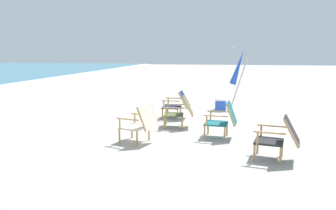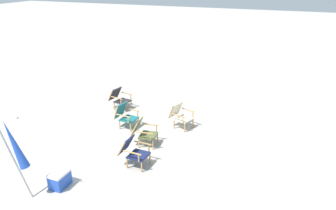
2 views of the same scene
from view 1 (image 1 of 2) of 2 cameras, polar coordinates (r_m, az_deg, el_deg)
The scene contains 8 objects.
ground_plane at distance 8.82m, azimuth 10.72°, elevation -3.21°, with size 80.00×80.00×0.00m, color #B2AAA0.
beach_chair_front_right at distance 9.28m, azimuth 1.66°, elevation 0.23°, with size 0.62×0.78×0.79m.
beach_chair_front_left at distance 7.26m, azimuth 9.59°, elevation -2.39°, with size 0.65×0.74×0.81m.
beach_chair_back_right at distance 8.18m, azimuth 2.15°, elevation -0.99°, with size 0.66×0.80×0.79m.
beach_chair_back_left at distance 6.81m, azimuth -4.82°, elevation -3.07°, with size 0.75×0.84×0.81m.
beach_chair_far_center at distance 6.03m, azimuth 18.80°, elevation -5.21°, with size 0.71×0.85×0.79m.
umbrella_furled_blue at distance 11.23m, azimuth 12.12°, elevation 6.28°, with size 0.32×0.71×2.05m.
cooler_box at distance 10.73m, azimuth 9.16°, elevation 0.13°, with size 0.49×0.35×0.40m.
Camera 1 is at (-8.62, 0.09, 1.88)m, focal length 35.00 mm.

